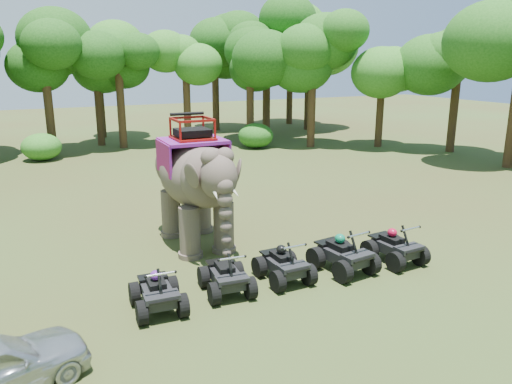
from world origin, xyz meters
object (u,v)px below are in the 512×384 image
atv_0 (157,287)px  atv_2 (284,260)px  atv_3 (343,249)px  atv_4 (395,242)px  elephant (195,181)px  atv_1 (226,271)px

atv_0 → atv_2: (3.62, 0.14, 0.01)m
atv_3 → atv_4: size_ratio=1.06×
elephant → atv_3: (3.07, -4.03, -1.48)m
atv_1 → atv_2: 1.73m
atv_3 → atv_4: (1.82, -0.13, -0.04)m
elephant → atv_1: 4.16m
elephant → atv_1: bearing=-96.6°
atv_0 → atv_1: (1.89, 0.16, -0.00)m
atv_0 → atv_1: size_ratio=1.00×
atv_1 → atv_4: size_ratio=0.96×
atv_1 → elephant: bearing=88.0°
atv_2 → atv_4: (3.68, -0.33, 0.02)m
atv_2 → atv_4: atv_4 is taller
atv_0 → atv_4: size_ratio=0.96×
atv_2 → atv_3: size_ratio=0.91×
atv_0 → elephant: bearing=62.6°
atv_1 → atv_3: (3.59, -0.21, 0.06)m
atv_4 → elephant: bearing=135.8°
atv_3 → atv_4: atv_3 is taller
elephant → atv_0: 4.90m
elephant → atv_2: elephant is taller
atv_3 → atv_4: 1.82m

